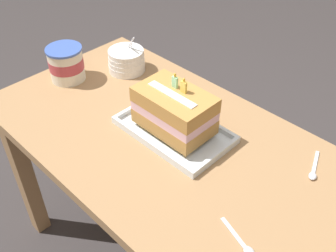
{
  "coord_description": "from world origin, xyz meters",
  "views": [
    {
      "loc": [
        0.65,
        -0.63,
        1.48
      ],
      "look_at": [
        0.01,
        0.02,
        0.73
      ],
      "focal_mm": 42.1,
      "sensor_mm": 36.0,
      "label": 1
    }
  ],
  "objects_px": {
    "birthday_cake": "(174,110)",
    "ice_cream_tub": "(66,64)",
    "serving_spoon_near_tray": "(313,172)",
    "foil_tray": "(174,131)",
    "bowl_stack": "(127,60)",
    "serving_spoon_by_bowls": "(245,246)"
  },
  "relations": [
    {
      "from": "birthday_cake",
      "to": "ice_cream_tub",
      "type": "relative_size",
      "value": 1.79
    },
    {
      "from": "birthday_cake",
      "to": "serving_spoon_near_tray",
      "type": "distance_m",
      "value": 0.42
    },
    {
      "from": "foil_tray",
      "to": "serving_spoon_near_tray",
      "type": "relative_size",
      "value": 2.85
    },
    {
      "from": "birthday_cake",
      "to": "bowl_stack",
      "type": "bearing_deg",
      "value": 160.23
    },
    {
      "from": "ice_cream_tub",
      "to": "serving_spoon_near_tray",
      "type": "height_order",
      "value": "ice_cream_tub"
    },
    {
      "from": "foil_tray",
      "to": "serving_spoon_near_tray",
      "type": "height_order",
      "value": "foil_tray"
    },
    {
      "from": "serving_spoon_by_bowls",
      "to": "bowl_stack",
      "type": "bearing_deg",
      "value": 158.03
    },
    {
      "from": "birthday_cake",
      "to": "ice_cream_tub",
      "type": "bearing_deg",
      "value": -173.74
    },
    {
      "from": "foil_tray",
      "to": "serving_spoon_by_bowls",
      "type": "bearing_deg",
      "value": -24.0
    },
    {
      "from": "serving_spoon_near_tray",
      "to": "ice_cream_tub",
      "type": "bearing_deg",
      "value": -167.1
    },
    {
      "from": "serving_spoon_by_bowls",
      "to": "foil_tray",
      "type": "bearing_deg",
      "value": 156.0
    },
    {
      "from": "foil_tray",
      "to": "bowl_stack",
      "type": "bearing_deg",
      "value": 160.22
    },
    {
      "from": "bowl_stack",
      "to": "ice_cream_tub",
      "type": "distance_m",
      "value": 0.22
    },
    {
      "from": "bowl_stack",
      "to": "serving_spoon_near_tray",
      "type": "xyz_separation_m",
      "value": [
        0.76,
        0.01,
        -0.04
      ]
    },
    {
      "from": "bowl_stack",
      "to": "ice_cream_tub",
      "type": "bearing_deg",
      "value": -119.46
    },
    {
      "from": "bowl_stack",
      "to": "foil_tray",
      "type": "bearing_deg",
      "value": -19.78
    },
    {
      "from": "birthday_cake",
      "to": "serving_spoon_by_bowls",
      "type": "distance_m",
      "value": 0.44
    },
    {
      "from": "bowl_stack",
      "to": "serving_spoon_by_bowls",
      "type": "xyz_separation_m",
      "value": [
        0.77,
        -0.31,
        -0.04
      ]
    },
    {
      "from": "birthday_cake",
      "to": "serving_spoon_near_tray",
      "type": "height_order",
      "value": "birthday_cake"
    },
    {
      "from": "bowl_stack",
      "to": "birthday_cake",
      "type": "bearing_deg",
      "value": -19.77
    },
    {
      "from": "birthday_cake",
      "to": "serving_spoon_near_tray",
      "type": "relative_size",
      "value": 1.89
    },
    {
      "from": "bowl_stack",
      "to": "serving_spoon_near_tray",
      "type": "height_order",
      "value": "bowl_stack"
    }
  ]
}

